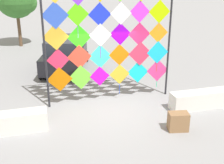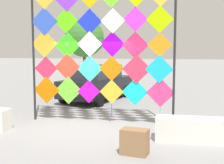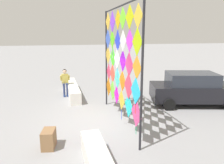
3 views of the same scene
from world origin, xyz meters
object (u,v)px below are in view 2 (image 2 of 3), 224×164
Objects in this scene: kite_display_rack at (99,43)px; tree_broadleaf at (85,38)px; cardboard_box_small at (135,142)px; parked_car at (97,83)px.

kite_display_rack is 10.11m from tree_broadleaf.
tree_broadleaf reaches higher than cardboard_box_small.
kite_display_rack is 1.04× the size of parked_car.
kite_display_rack is at bearing -71.36° from tree_broadleaf.
tree_broadleaf is (-4.63, 12.18, 2.66)m from cardboard_box_small.
kite_display_rack is at bearing -74.68° from parked_car.
kite_display_rack is 7.76× the size of cardboard_box_small.
kite_display_rack is 1.06× the size of tree_broadleaf.
cardboard_box_small is at bearing -69.31° from parked_car.
cardboard_box_small is 13.30m from tree_broadleaf.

